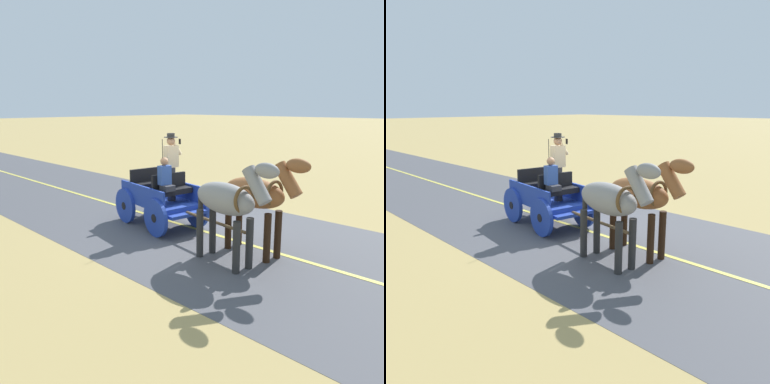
{
  "view_description": "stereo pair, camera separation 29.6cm",
  "coord_description": "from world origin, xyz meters",
  "views": [
    {
      "loc": [
        7.09,
        6.98,
        3.19
      ],
      "look_at": [
        0.37,
        0.54,
        1.1
      ],
      "focal_mm": 36.01,
      "sensor_mm": 36.0,
      "label": 1
    },
    {
      "loc": [
        6.88,
        7.19,
        3.19
      ],
      "look_at": [
        0.37,
        0.54,
        1.1
      ],
      "focal_mm": 36.01,
      "sensor_mm": 36.0,
      "label": 2
    }
  ],
  "objects": [
    {
      "name": "horse_off_side",
      "position": [
        1.23,
        2.36,
        1.32
      ],
      "size": [
        0.76,
        2.15,
        2.21
      ],
      "color": "gray",
      "rests_on": "ground"
    },
    {
      "name": "road_centre_stripe",
      "position": [
        0.0,
        0.0,
        0.01
      ],
      "size": [
        0.12,
        160.0,
        0.0
      ],
      "primitive_type": "cube",
      "color": "#DBCC4C",
      "rests_on": "road_surface"
    },
    {
      "name": "horse_near_side",
      "position": [
        0.38,
        2.48,
        1.32
      ],
      "size": [
        0.69,
        2.14,
        2.21
      ],
      "color": "brown",
      "rests_on": "ground"
    },
    {
      "name": "road_surface",
      "position": [
        0.0,
        0.0,
        0.0
      ],
      "size": [
        6.11,
        160.0,
        0.01
      ],
      "primitive_type": "cube",
      "color": "#4C4C51",
      "rests_on": "ground"
    },
    {
      "name": "ground_plane",
      "position": [
        0.0,
        0.0,
        0.0
      ],
      "size": [
        200.0,
        200.0,
        0.0
      ],
      "primitive_type": "plane",
      "color": "tan"
    },
    {
      "name": "horse_drawn_carriage",
      "position": [
        0.38,
        -0.58,
        0.82
      ],
      "size": [
        1.74,
        4.51,
        2.5
      ],
      "color": "#1E3899",
      "rests_on": "ground"
    }
  ]
}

